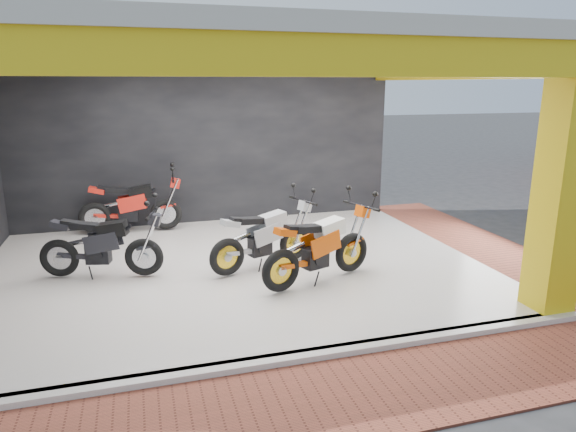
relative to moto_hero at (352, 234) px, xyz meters
name	(u,v)px	position (x,y,z in m)	size (l,w,h in m)	color
ground	(265,324)	(-1.71, -1.18, -0.75)	(80.00, 80.00, 0.00)	#2D2D30
showroom_floor	(236,269)	(-1.71, 0.82, -0.70)	(8.00, 6.00, 0.10)	white
showroom_ceiling	(230,44)	(-1.71, 0.82, 2.85)	(8.40, 6.40, 0.20)	beige
back_wall	(207,145)	(-1.71, 3.92, 1.00)	(8.20, 0.20, 3.50)	black
corner_column	(561,187)	(2.04, -1.93, 1.00)	(0.50, 0.50, 3.50)	gold
header_beam_front	(286,55)	(-1.71, -2.18, 2.55)	(8.40, 0.30, 0.40)	gold
header_beam_right	(461,67)	(2.29, 0.82, 2.55)	(0.30, 6.40, 0.40)	gold
floor_kerb	(287,360)	(-1.71, -2.20, -0.70)	(8.00, 0.20, 0.10)	white
paver_front	(309,403)	(-1.71, -2.98, -0.73)	(9.00, 1.40, 0.03)	brown
paver_right	(483,246)	(3.09, 0.82, -0.73)	(1.40, 7.00, 0.03)	brown
moto_hero	(352,234)	(0.00, 0.00, 0.00)	(2.12, 0.79, 1.30)	#D84D09
moto_row_a	(295,226)	(-0.69, 0.80, -0.03)	(2.01, 0.75, 1.23)	#A2A5AA
moto_row_b	(143,239)	(-3.16, 0.74, -0.04)	(2.00, 0.74, 1.22)	black
moto_row_d	(165,199)	(-2.67, 3.32, 0.00)	(2.13, 0.79, 1.30)	red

